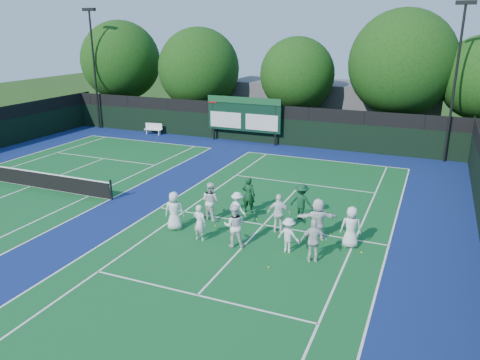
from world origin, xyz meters
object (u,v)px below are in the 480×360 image
at_px(tennis_net, 30,178).
at_px(coach_left, 249,195).
at_px(bench, 154,128).
at_px(scoreboard, 244,115).

height_order(tennis_net, coach_left, coach_left).
height_order(tennis_net, bench, tennis_net).
xyz_separation_m(scoreboard, tennis_net, (-6.99, -14.59, -1.70)).
relative_size(scoreboard, bench, 3.95).
xyz_separation_m(scoreboard, coach_left, (5.81, -13.43, -1.29)).
bearing_deg(coach_left, tennis_net, 3.20).
bearing_deg(bench, coach_left, -43.50).
bearing_deg(bench, tennis_net, -85.55).
height_order(scoreboard, bench, scoreboard).
distance_m(scoreboard, bench, 8.28).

